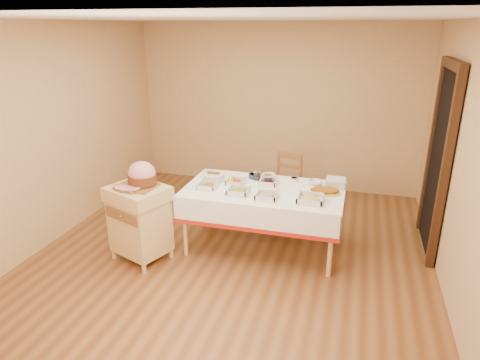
# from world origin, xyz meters

# --- Properties ---
(room_shell) EXTENTS (5.00, 5.00, 5.00)m
(room_shell) POSITION_xyz_m (0.00, 0.00, 1.30)
(room_shell) COLOR brown
(room_shell) RESTS_ON ground
(doorway) EXTENTS (0.09, 1.10, 2.20)m
(doorway) POSITION_xyz_m (2.20, 0.90, 1.11)
(doorway) COLOR black
(doorway) RESTS_ON ground
(dining_table) EXTENTS (1.82, 1.02, 0.76)m
(dining_table) POSITION_xyz_m (0.30, 0.30, 0.60)
(dining_table) COLOR #E1BE7B
(dining_table) RESTS_ON ground
(butcher_cart) EXTENTS (0.76, 0.70, 0.87)m
(butcher_cart) POSITION_xyz_m (-0.98, -0.32, 0.50)
(butcher_cart) COLOR #E1BE7B
(butcher_cart) RESTS_ON ground
(dining_chair) EXTENTS (0.48, 0.47, 0.89)m
(dining_chair) POSITION_xyz_m (0.38, 1.29, 0.46)
(dining_chair) COLOR brown
(dining_chair) RESTS_ON ground
(ham_on_board) EXTENTS (0.43, 0.41, 0.29)m
(ham_on_board) POSITION_xyz_m (-0.94, -0.28, 0.99)
(ham_on_board) COLOR brown
(ham_on_board) RESTS_ON butcher_cart
(serving_dish_a) EXTENTS (0.22, 0.21, 0.09)m
(serving_dish_a) POSITION_xyz_m (-0.33, 0.14, 0.79)
(serving_dish_a) COLOR silver
(serving_dish_a) RESTS_ON dining_table
(serving_dish_b) EXTENTS (0.23, 0.23, 0.09)m
(serving_dish_b) POSITION_xyz_m (0.06, 0.08, 0.79)
(serving_dish_b) COLOR silver
(serving_dish_b) RESTS_ON dining_table
(serving_dish_c) EXTENTS (0.23, 0.23, 0.09)m
(serving_dish_c) POSITION_xyz_m (0.40, 0.02, 0.79)
(serving_dish_c) COLOR silver
(serving_dish_c) RESTS_ON dining_table
(serving_dish_d) EXTENTS (0.27, 0.27, 0.10)m
(serving_dish_d) POSITION_xyz_m (0.86, 0.06, 0.79)
(serving_dish_d) COLOR silver
(serving_dish_d) RESTS_ON dining_table
(serving_dish_e) EXTENTS (0.21, 0.20, 0.10)m
(serving_dish_e) POSITION_xyz_m (-0.05, 0.35, 0.79)
(serving_dish_e) COLOR silver
(serving_dish_e) RESTS_ON dining_table
(serving_dish_f) EXTENTS (0.21, 0.20, 0.10)m
(serving_dish_f) POSITION_xyz_m (0.32, 0.44, 0.79)
(serving_dish_f) COLOR silver
(serving_dish_f) RESTS_ON dining_table
(small_bowl_left) EXTENTS (0.12, 0.12, 0.05)m
(small_bowl_left) POSITION_xyz_m (-0.46, 0.58, 0.79)
(small_bowl_left) COLOR silver
(small_bowl_left) RESTS_ON dining_table
(small_bowl_mid) EXTENTS (0.13, 0.13, 0.05)m
(small_bowl_mid) POSITION_xyz_m (0.10, 0.63, 0.79)
(small_bowl_mid) COLOR navy
(small_bowl_mid) RESTS_ON dining_table
(small_bowl_right) EXTENTS (0.10, 0.10, 0.05)m
(small_bowl_right) POSITION_xyz_m (0.60, 0.64, 0.79)
(small_bowl_right) COLOR silver
(small_bowl_right) RESTS_ON dining_table
(bowl_white_imported) EXTENTS (0.22, 0.22, 0.04)m
(bowl_white_imported) POSITION_xyz_m (0.27, 0.70, 0.78)
(bowl_white_imported) COLOR silver
(bowl_white_imported) RESTS_ON dining_table
(bowl_small_imported) EXTENTS (0.21, 0.21, 0.05)m
(bowl_small_imported) POSITION_xyz_m (0.86, 0.61, 0.79)
(bowl_small_imported) COLOR silver
(bowl_small_imported) RESTS_ON dining_table
(preserve_jar_left) EXTENTS (0.09, 0.09, 0.12)m
(preserve_jar_left) POSITION_xyz_m (0.15, 0.57, 0.81)
(preserve_jar_left) COLOR silver
(preserve_jar_left) RESTS_ON dining_table
(preserve_jar_right) EXTENTS (0.10, 0.10, 0.13)m
(preserve_jar_right) POSITION_xyz_m (0.31, 0.44, 0.82)
(preserve_jar_right) COLOR silver
(preserve_jar_right) RESTS_ON dining_table
(mustard_bottle) EXTENTS (0.05, 0.05, 0.16)m
(mustard_bottle) POSITION_xyz_m (-0.09, 0.28, 0.83)
(mustard_bottle) COLOR yellow
(mustard_bottle) RESTS_ON dining_table
(bread_basket) EXTENTS (0.25, 0.25, 0.11)m
(bread_basket) POSITION_xyz_m (-0.34, 0.38, 0.81)
(bread_basket) COLOR silver
(bread_basket) RESTS_ON dining_table
(plate_stack) EXTENTS (0.22, 0.22, 0.09)m
(plate_stack) POSITION_xyz_m (1.09, 0.61, 0.81)
(plate_stack) COLOR silver
(plate_stack) RESTS_ON dining_table
(brass_platter) EXTENTS (0.33, 0.24, 0.04)m
(brass_platter) POSITION_xyz_m (0.99, 0.37, 0.78)
(brass_platter) COLOR gold
(brass_platter) RESTS_ON dining_table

